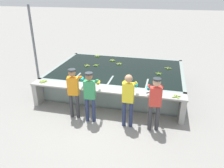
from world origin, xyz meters
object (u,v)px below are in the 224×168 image
worker_1 (90,92)px  banana_bunch_floating_0 (96,65)px  worker_3 (155,99)px  banana_bunch_floating_5 (119,64)px  banana_bunch_floating_6 (159,74)px  worker_2 (128,96)px  banana_bunch_ledge_1 (177,96)px  banana_bunch_floating_3 (87,66)px  support_post_left (34,48)px  banana_bunch_ledge_0 (43,81)px  banana_bunch_floating_1 (97,56)px  worker_0 (74,89)px  knife_0 (150,92)px  banana_bunch_floating_2 (112,60)px  banana_bunch_floating_4 (168,68)px

worker_1 → banana_bunch_floating_0: size_ratio=6.62×
worker_3 → banana_bunch_floating_5: (-1.65, 3.09, -0.11)m
banana_bunch_floating_5 → banana_bunch_floating_6: (1.65, -0.78, 0.00)m
worker_2 → banana_bunch_ledge_1: size_ratio=6.08×
worker_1 → banana_bunch_floating_3: size_ratio=5.57×
banana_bunch_floating_3 → banana_bunch_floating_6: bearing=-4.6°
support_post_left → banana_bunch_ledge_0: bearing=-52.1°
banana_bunch_floating_1 → support_post_left: (-1.94, -1.96, 0.75)m
worker_0 → banana_bunch_floating_3: 2.49m
banana_bunch_floating_0 → banana_bunch_ledge_1: 3.77m
worker_2 → banana_bunch_floating_5: (-0.91, 3.08, -0.12)m
banana_bunch_floating_0 → banana_bunch_floating_6: size_ratio=0.87×
knife_0 → banana_bunch_floating_2: bearing=123.2°
worker_0 → support_post_left: (-2.40, 1.91, 0.64)m
banana_bunch_ledge_0 → banana_bunch_floating_5: bearing=49.7°
worker_1 → banana_bunch_ledge_1: worker_1 is taller
banana_bunch_floating_1 → support_post_left: bearing=-134.6°
worker_3 → support_post_left: support_post_left is taller
worker_3 → banana_bunch_floating_2: bearing=120.4°
banana_bunch_floating_1 → banana_bunch_ledge_0: 3.45m
banana_bunch_floating_0 → banana_bunch_ledge_0: (-1.22, -2.04, 0.00)m
worker_1 → knife_0: size_ratio=5.56×
banana_bunch_floating_2 → banana_bunch_floating_3: 1.25m
banana_bunch_floating_4 → knife_0: 2.41m
banana_bunch_floating_0 → banana_bunch_floating_3: 0.37m
banana_bunch_ledge_1 → knife_0: size_ratio=0.94×
banana_bunch_floating_6 → knife_0: (-0.19, -1.66, -0.01)m
banana_bunch_ledge_0 → worker_1: bearing=-18.3°
worker_2 → banana_bunch_floating_6: 2.42m
worker_2 → banana_bunch_floating_2: bearing=110.6°
knife_0 → banana_bunch_floating_3: bearing=144.8°
banana_bunch_floating_2 → banana_bunch_ledge_1: banana_bunch_ledge_1 is taller
worker_3 → banana_bunch_floating_3: worker_3 is taller
worker_1 → banana_bunch_floating_1: worker_1 is taller
banana_bunch_floating_2 → banana_bunch_ledge_1: size_ratio=1.05×
banana_bunch_floating_0 → banana_bunch_floating_3: same height
banana_bunch_floating_0 → banana_bunch_floating_4: bearing=6.8°
banana_bunch_floating_2 → banana_bunch_floating_5: bearing=-44.9°
banana_bunch_floating_1 → banana_bunch_ledge_1: size_ratio=1.06×
banana_bunch_floating_4 → banana_bunch_floating_2: bearing=168.8°
worker_3 → banana_bunch_floating_0: worker_3 is taller
worker_0 → banana_bunch_floating_5: bearing=75.7°
worker_0 → knife_0: worker_0 is taller
worker_3 → banana_bunch_floating_4: (0.33, 3.01, -0.11)m
worker_3 → banana_bunch_floating_0: 3.68m
banana_bunch_floating_1 → banana_bunch_floating_3: size_ratio=1.00×
banana_bunch_floating_0 → knife_0: (2.33, -2.02, -0.01)m
worker_3 → banana_bunch_ledge_0: (-3.74, 0.63, -0.10)m
banana_bunch_floating_4 → banana_bunch_ledge_1: banana_bunch_ledge_1 is taller
banana_bunch_floating_1 → banana_bunch_floating_6: 3.33m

